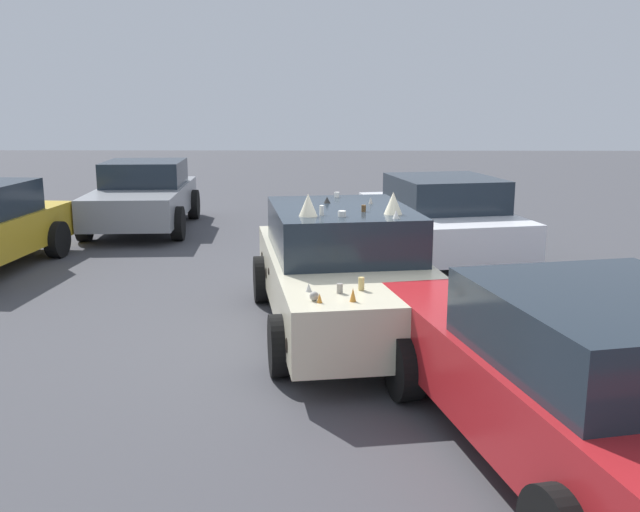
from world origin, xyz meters
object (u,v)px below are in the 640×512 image
art_car_decorated (344,269)px  parked_sedan_behind_left (440,217)px  parked_sedan_behind_right (586,376)px  parked_sedan_near_right (143,196)px

art_car_decorated → parked_sedan_behind_left: size_ratio=1.01×
parked_sedan_behind_left → parked_sedan_behind_right: size_ratio=0.98×
art_car_decorated → parked_sedan_near_right: size_ratio=1.07×
art_car_decorated → parked_sedan_behind_right: art_car_decorated is taller
art_car_decorated → parked_sedan_behind_right: 3.70m
parked_sedan_near_right → parked_sedan_behind_right: (-9.94, -5.81, 0.00)m
art_car_decorated → parked_sedan_behind_right: bearing=18.6°
parked_sedan_behind_left → parked_sedan_behind_right: same height
parked_sedan_near_right → parked_sedan_behind_left: (-2.69, -5.86, 0.00)m
parked_sedan_behind_right → parked_sedan_behind_left: bearing=-13.2°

